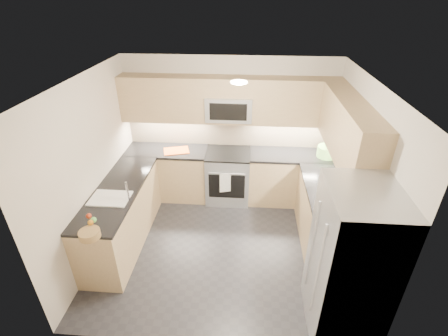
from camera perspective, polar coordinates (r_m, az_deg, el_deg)
floor at (r=5.10m, az=-0.32°, el=-13.30°), size 3.60×3.20×0.00m
ceiling at (r=3.86m, az=-0.42°, el=15.06°), size 3.60×3.20×0.02m
wall_back at (r=5.78m, az=0.97°, el=6.95°), size 3.60×0.02×2.50m
wall_front at (r=3.09m, az=-2.95°, el=-16.34°), size 3.60×0.02×2.50m
wall_left at (r=4.83m, az=-22.18°, el=-0.18°), size 0.02×3.20×2.50m
wall_right at (r=4.58m, az=22.70°, el=-1.92°), size 0.02×3.20×2.50m
base_cab_back_left at (r=6.03m, az=-9.67°, el=-0.97°), size 1.42×0.60×0.90m
base_cab_back_right at (r=5.91m, az=11.33°, el=-1.80°), size 1.42×0.60×0.90m
base_cab_right at (r=5.05m, az=17.24°, el=-8.71°), size 0.60×1.70×0.90m
base_cab_peninsula at (r=5.13m, az=-17.46°, el=-8.11°), size 0.60×2.00×0.90m
countertop_back_left at (r=5.81m, az=-10.05°, el=3.03°), size 1.42×0.63×0.04m
countertop_back_right at (r=5.69m, az=11.79°, el=2.25°), size 1.42×0.63×0.04m
countertop_right at (r=4.79m, az=18.07°, el=-4.26°), size 0.63×1.70×0.04m
countertop_peninsula at (r=4.87m, az=-18.28°, el=-3.70°), size 0.63×2.00×0.04m
upper_cab_back at (r=5.42m, az=0.91°, el=11.87°), size 3.60×0.35×0.75m
upper_cab_right at (r=4.52m, az=21.06°, el=6.21°), size 0.35×1.95×0.75m
backsplash_back at (r=5.80m, az=0.97°, el=6.43°), size 3.60×0.01×0.51m
backsplash_right at (r=4.98m, az=21.17°, el=0.22°), size 0.01×2.30×0.51m
gas_range at (r=5.85m, az=0.71°, el=-1.49°), size 0.76×0.65×0.91m
range_cooktop at (r=5.62m, az=0.74°, el=2.53°), size 0.76×0.65×0.03m
oven_door_glass at (r=5.57m, az=0.48°, el=-3.28°), size 0.62×0.02×0.45m
oven_handle at (r=5.41m, az=0.48°, el=-0.98°), size 0.60×0.02×0.02m
microwave at (r=5.43m, az=0.88°, el=10.54°), size 0.76×0.40×0.40m
microwave_door at (r=5.24m, az=0.73°, el=9.81°), size 0.60×0.01×0.28m
refrigerator at (r=3.81m, az=21.22°, el=-15.36°), size 0.70×0.90×1.80m
fridge_handle_left at (r=3.55m, az=16.15°, el=-16.99°), size 0.02×0.02×1.20m
fridge_handle_right at (r=3.81m, az=15.22°, el=-13.09°), size 0.02×0.02×1.20m
sink_basin at (r=4.70m, az=-19.26°, el=-5.76°), size 0.52×0.38×0.16m
faucet at (r=4.50m, az=-16.62°, el=-3.92°), size 0.03×0.03×0.28m
utensil_bowl at (r=5.70m, az=17.60°, el=2.77°), size 0.38×0.38×0.18m
cutting_board at (r=5.72m, az=-8.38°, el=3.02°), size 0.49×0.41×0.01m
fruit_basket at (r=4.07m, az=-22.55°, el=-10.70°), size 0.24×0.24×0.09m
fruit_apple at (r=4.24m, az=-22.69°, el=-7.79°), size 0.07×0.07×0.07m
fruit_pear at (r=4.15m, az=-21.95°, el=-8.46°), size 0.07×0.07×0.07m
dish_towel_check at (r=5.48m, az=0.21°, el=-2.61°), size 0.18×0.07×0.36m
fruit_orange at (r=4.13m, az=-22.41°, el=-8.85°), size 0.06×0.06×0.06m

